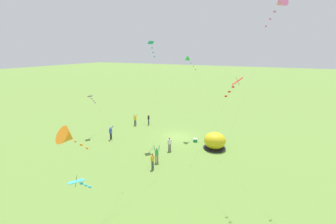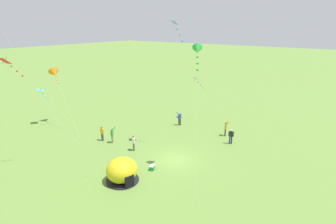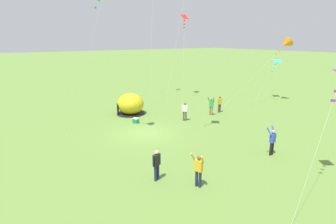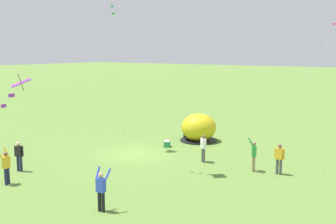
# 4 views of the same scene
# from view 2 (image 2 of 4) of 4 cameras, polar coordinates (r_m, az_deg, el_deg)

# --- Properties ---
(ground_plane) EXTENTS (300.00, 300.00, 0.00)m
(ground_plane) POSITION_cam_2_polar(r_m,az_deg,el_deg) (26.46, 1.63, -10.25)
(ground_plane) COLOR olive
(popup_tent) EXTENTS (2.81, 2.81, 2.10)m
(popup_tent) POSITION_cam_2_polar(r_m,az_deg,el_deg) (23.02, -9.98, -12.43)
(popup_tent) COLOR gold
(popup_tent) RESTS_ON ground
(cooler_box) EXTENTS (0.63, 0.53, 0.44)m
(cooler_box) POSITION_cam_2_polar(r_m,az_deg,el_deg) (24.67, -3.49, -11.98)
(cooler_box) COLOR #1E8C4C
(cooler_box) RESTS_ON ground
(person_arms_raised) EXTENTS (0.50, 0.68, 1.89)m
(person_arms_raised) POSITION_cam_2_polar(r_m,az_deg,el_deg) (34.65, 2.54, -1.31)
(person_arms_raised) COLOR black
(person_arms_raised) RESTS_ON ground
(person_with_toddler) EXTENTS (0.42, 0.48, 1.72)m
(person_with_toddler) POSITION_cam_2_polar(r_m,az_deg,el_deg) (28.01, -7.49, -6.50)
(person_with_toddler) COLOR #4C4C51
(person_with_toddler) RESTS_ON ground
(person_strolling) EXTENTS (0.26, 0.59, 1.72)m
(person_strolling) POSITION_cam_2_polar(r_m,az_deg,el_deg) (31.00, -14.16, -4.40)
(person_strolling) COLOR #4C4C51
(person_strolling) RESTS_ON ground
(person_center_field) EXTENTS (0.71, 0.61, 1.89)m
(person_center_field) POSITION_cam_2_polar(r_m,az_deg,el_deg) (32.07, 12.44, -3.42)
(person_center_field) COLOR #1E2347
(person_center_field) RESTS_ON ground
(person_far_back) EXTENTS (0.35, 0.56, 1.72)m
(person_far_back) POSITION_cam_2_polar(r_m,az_deg,el_deg) (30.12, 13.55, -5.04)
(person_far_back) COLOR #1E2347
(person_far_back) RESTS_ON ground
(person_near_tent) EXTENTS (0.72, 0.65, 1.89)m
(person_near_tent) POSITION_cam_2_polar(r_m,az_deg,el_deg) (30.16, -12.06, -4.82)
(person_near_tent) COLOR #8C7251
(person_near_tent) RESTS_ON ground
(kite_teal) EXTENTS (0.92, 3.45, 13.18)m
(kite_teal) POSITION_cam_2_polar(r_m,az_deg,el_deg) (26.71, 1.85, 17.47)
(kite_teal) COLOR silver
(kite_teal) RESTS_ON ground
(kite_red) EXTENTS (5.18, 4.31, 10.16)m
(kite_red) POSITION_cam_2_polar(r_m,az_deg,el_deg) (25.96, -31.39, 8.79)
(kite_red) COLOR silver
(kite_red) RESTS_ON ground
(kite_green) EXTENTS (4.82, 3.26, 11.32)m
(kite_green) POSITION_cam_2_polar(r_m,az_deg,el_deg) (21.70, 6.40, 13.22)
(kite_green) COLOR silver
(kite_green) RESTS_ON ground
(kite_orange) EXTENTS (2.96, 8.09, 7.52)m
(kite_orange) POSITION_cam_2_polar(r_m,az_deg,el_deg) (37.20, -23.51, 7.76)
(kite_orange) COLOR silver
(kite_orange) RESTS_ON ground
(kite_purple) EXTENTS (1.68, 5.62, 6.04)m
(kite_purple) POSITION_cam_2_polar(r_m,az_deg,el_deg) (36.12, 6.41, 6.67)
(kite_purple) COLOR silver
(kite_purple) RESTS_ON ground
(kite_cyan) EXTENTS (1.76, 6.16, 5.02)m
(kite_cyan) POSITION_cam_2_polar(r_m,az_deg,el_deg) (37.64, -25.78, 3.98)
(kite_cyan) COLOR silver
(kite_cyan) RESTS_ON ground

